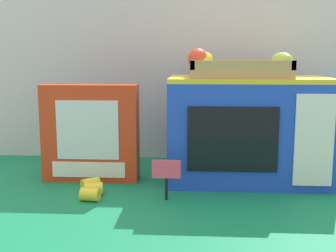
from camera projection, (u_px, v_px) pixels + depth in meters
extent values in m
plane|color=#147A4C|center=(192.00, 181.00, 1.20)|extent=(1.70, 1.70, 0.00)
cube|color=silver|center=(194.00, 75.00, 1.44)|extent=(1.61, 0.03, 0.57)
cube|color=blue|center=(246.00, 130.00, 1.21)|extent=(0.44, 0.27, 0.28)
cube|color=yellow|center=(247.00, 79.00, 1.18)|extent=(0.44, 0.27, 0.01)
cube|color=black|center=(231.00, 140.00, 1.08)|extent=(0.23, 0.01, 0.17)
cube|color=white|center=(313.00, 140.00, 1.07)|extent=(0.10, 0.01, 0.23)
cube|color=tan|center=(237.00, 73.00, 1.17)|extent=(0.26, 0.20, 0.02)
cube|color=tan|center=(241.00, 65.00, 1.07)|extent=(0.26, 0.01, 0.02)
cube|color=tan|center=(234.00, 64.00, 1.26)|extent=(0.26, 0.01, 0.02)
cube|color=tan|center=(191.00, 65.00, 1.17)|extent=(0.01, 0.20, 0.02)
cube|color=tan|center=(284.00, 65.00, 1.16)|extent=(0.01, 0.20, 0.02)
ellipsoid|color=#9EC647|center=(281.00, 61.00, 1.13)|extent=(0.07, 0.08, 0.05)
ellipsoid|color=yellow|center=(202.00, 60.00, 1.22)|extent=(0.08, 0.09, 0.05)
sphere|color=#E04228|center=(196.00, 58.00, 1.21)|extent=(0.06, 0.06, 0.06)
cube|color=red|center=(89.00, 133.00, 1.20)|extent=(0.27, 0.07, 0.27)
cube|color=silver|center=(86.00, 130.00, 1.16)|extent=(0.17, 0.00, 0.16)
cube|color=white|center=(87.00, 170.00, 1.18)|extent=(0.20, 0.00, 0.04)
cylinder|color=black|center=(165.00, 189.00, 1.04)|extent=(0.01, 0.01, 0.06)
cube|color=#F44C6B|center=(165.00, 169.00, 1.03)|extent=(0.07, 0.00, 0.05)
cylinder|color=yellow|center=(89.00, 194.00, 1.03)|extent=(0.05, 0.04, 0.03)
cylinder|color=yellow|center=(92.00, 189.00, 1.08)|extent=(0.05, 0.04, 0.03)
cylinder|color=yellow|center=(89.00, 184.00, 1.12)|extent=(0.06, 0.05, 0.03)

